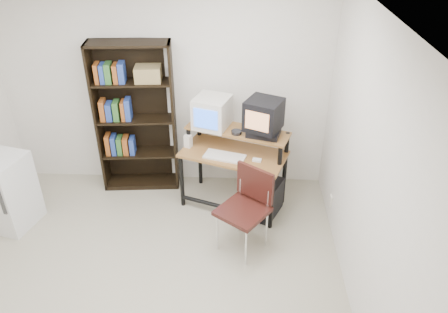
{
  "coord_description": "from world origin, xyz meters",
  "views": [
    {
      "loc": [
        0.93,
        -2.93,
        3.35
      ],
      "look_at": [
        0.76,
        1.1,
        0.89
      ],
      "focal_mm": 35.0,
      "sensor_mm": 36.0,
      "label": 1
    }
  ],
  "objects_px": {
    "school_chair": "(247,202)",
    "mini_fridge": "(5,192)",
    "computer_desk": "(234,156)",
    "pc_tower": "(269,200)",
    "crt_monitor": "(212,112)",
    "crt_tv": "(264,115)",
    "bookshelf": "(136,116)"
  },
  "relations": [
    {
      "from": "pc_tower",
      "to": "school_chair",
      "type": "distance_m",
      "value": 0.7
    },
    {
      "from": "pc_tower",
      "to": "school_chair",
      "type": "bearing_deg",
      "value": -91.6
    },
    {
      "from": "crt_monitor",
      "to": "mini_fridge",
      "type": "relative_size",
      "value": 0.55
    },
    {
      "from": "pc_tower",
      "to": "mini_fridge",
      "type": "distance_m",
      "value": 3.03
    },
    {
      "from": "computer_desk",
      "to": "school_chair",
      "type": "xyz_separation_m",
      "value": [
        0.16,
        -0.74,
        -0.11
      ]
    },
    {
      "from": "school_chair",
      "to": "mini_fridge",
      "type": "height_order",
      "value": "school_chair"
    },
    {
      "from": "school_chair",
      "to": "bookshelf",
      "type": "distance_m",
      "value": 1.83
    },
    {
      "from": "crt_monitor",
      "to": "school_chair",
      "type": "xyz_separation_m",
      "value": [
        0.42,
        -0.94,
        -0.57
      ]
    },
    {
      "from": "crt_monitor",
      "to": "mini_fridge",
      "type": "xyz_separation_m",
      "value": [
        -2.31,
        -0.69,
        -0.71
      ]
    },
    {
      "from": "computer_desk",
      "to": "crt_tv",
      "type": "height_order",
      "value": "crt_tv"
    },
    {
      "from": "crt_monitor",
      "to": "mini_fridge",
      "type": "height_order",
      "value": "crt_monitor"
    },
    {
      "from": "crt_monitor",
      "to": "bookshelf",
      "type": "height_order",
      "value": "bookshelf"
    },
    {
      "from": "computer_desk",
      "to": "pc_tower",
      "type": "relative_size",
      "value": 2.98
    },
    {
      "from": "crt_tv",
      "to": "pc_tower",
      "type": "xyz_separation_m",
      "value": [
        0.11,
        -0.21,
        -1.01
      ]
    },
    {
      "from": "crt_tv",
      "to": "mini_fridge",
      "type": "height_order",
      "value": "crt_tv"
    },
    {
      "from": "crt_monitor",
      "to": "bookshelf",
      "type": "relative_size",
      "value": 0.25
    },
    {
      "from": "crt_tv",
      "to": "bookshelf",
      "type": "distance_m",
      "value": 1.62
    },
    {
      "from": "crt_monitor",
      "to": "bookshelf",
      "type": "bearing_deg",
      "value": -173.17
    },
    {
      "from": "mini_fridge",
      "to": "crt_monitor",
      "type": "bearing_deg",
      "value": 31.22
    },
    {
      "from": "crt_monitor",
      "to": "pc_tower",
      "type": "xyz_separation_m",
      "value": [
        0.69,
        -0.4,
        -0.94
      ]
    },
    {
      "from": "crt_tv",
      "to": "school_chair",
      "type": "relative_size",
      "value": 0.52
    },
    {
      "from": "crt_monitor",
      "to": "pc_tower",
      "type": "relative_size",
      "value": 1.08
    },
    {
      "from": "computer_desk",
      "to": "pc_tower",
      "type": "height_order",
      "value": "computer_desk"
    },
    {
      "from": "crt_tv",
      "to": "crt_monitor",
      "type": "bearing_deg",
      "value": -173.02
    },
    {
      "from": "pc_tower",
      "to": "crt_tv",
      "type": "bearing_deg",
      "value": 142.37
    },
    {
      "from": "crt_monitor",
      "to": "school_chair",
      "type": "distance_m",
      "value": 1.18
    },
    {
      "from": "computer_desk",
      "to": "school_chair",
      "type": "height_order",
      "value": "computer_desk"
    },
    {
      "from": "crt_tv",
      "to": "pc_tower",
      "type": "bearing_deg",
      "value": -37.77
    },
    {
      "from": "computer_desk",
      "to": "crt_monitor",
      "type": "bearing_deg",
      "value": 163.28
    },
    {
      "from": "mini_fridge",
      "to": "school_chair",
      "type": "bearing_deg",
      "value": 9.44
    },
    {
      "from": "crt_monitor",
      "to": "mini_fridge",
      "type": "bearing_deg",
      "value": -144.68
    },
    {
      "from": "computer_desk",
      "to": "crt_monitor",
      "type": "relative_size",
      "value": 2.76
    }
  ]
}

